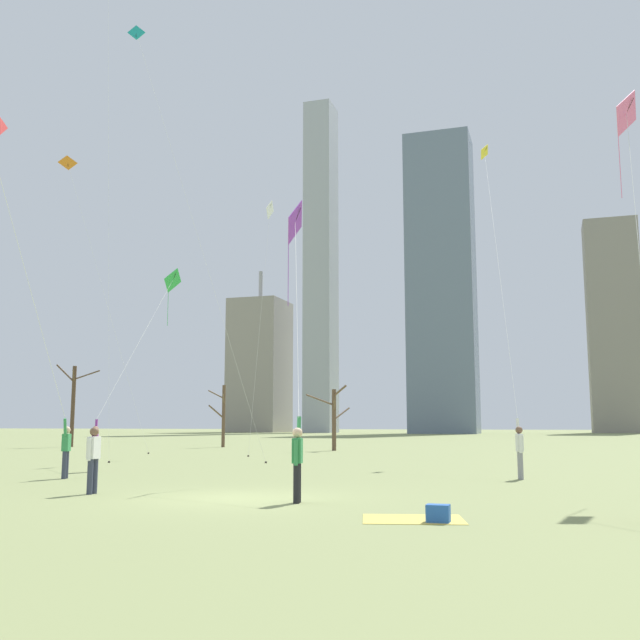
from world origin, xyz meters
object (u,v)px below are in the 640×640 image
Objects in this scene: kite_flyer_far_back_green at (113,408)px; picnic_spot at (427,516)px; kite_flyer_midfield_right_purple at (297,378)px; distant_kite_drifting_right_teal at (152,85)px; bare_tree_rightmost at (73,403)px; kite_flyer_foreground_left_red at (46,367)px; bare_tree_right_of_center at (334,416)px; kite_flyer_midfield_left_yellow at (513,396)px; distant_kite_low_near_trees_orange at (74,187)px; bare_tree_leftmost at (223,414)px; distant_kite_drifting_left_white at (269,222)px; bystander_watching_nearby at (93,457)px.

kite_flyer_far_back_green is 4.35× the size of picnic_spot.
distant_kite_drifting_right_teal reaches higher than kite_flyer_midfield_right_purple.
kite_flyer_midfield_right_purple is 40.56m from bare_tree_rightmost.
distant_kite_drifting_right_teal is (-2.44, 9.43, 13.73)m from kite_flyer_foreground_left_red.
bare_tree_rightmost reaches higher than bare_tree_right_of_center.
kite_flyer_midfield_left_yellow is 14.77m from kite_flyer_far_back_green.
distant_kite_low_near_trees_orange reaches higher than kite_flyer_foreground_left_red.
bare_tree_rightmost reaches higher than bare_tree_leftmost.
bare_tree_right_of_center is at bearing 78.52° from distant_kite_drifting_right_teal.
distant_kite_drifting_right_teal is 4.84× the size of bare_tree_right_of_center.
distant_kite_drifting_left_white reaches higher than kite_flyer_midfield_right_purple.
distant_kite_low_near_trees_orange reaches higher than bystander_watching_nearby.
distant_kite_low_near_trees_orange is at bearing -97.73° from bare_tree_leftmost.
bare_tree_leftmost is (-21.86, 23.90, -0.25)m from kite_flyer_midfield_left_yellow.
kite_flyer_midfield_left_yellow is 1.80× the size of kite_flyer_far_back_green.
bare_tree_leftmost is (-20.89, 36.00, 2.29)m from picnic_spot.
kite_flyer_midfield_right_purple is 36.42m from bare_tree_leftmost.
bare_tree_leftmost is (-7.03, 8.91, -11.51)m from distant_kite_drifting_left_white.
distant_kite_low_near_trees_orange reaches higher than kite_flyer_far_back_green.
bystander_watching_nearby is at bearing -135.06° from kite_flyer_midfield_left_yellow.
bare_tree_leftmost is at bearing 105.93° from kite_flyer_far_back_green.
kite_flyer_foreground_left_red reaches higher than bare_tree_right_of_center.
bare_tree_right_of_center is (2.68, 4.81, -11.69)m from distant_kite_drifting_left_white.
distant_kite_low_near_trees_orange is 8.06× the size of picnic_spot.
bare_tree_right_of_center is 20.69m from bare_tree_rightmost.
distant_kite_drifting_left_white is 16.16m from bare_tree_leftmost.
distant_kite_drifting_right_teal is 12.96m from distant_kite_drifting_left_white.
distant_kite_drifting_right_teal is (-0.94, 3.56, 14.81)m from kite_flyer_far_back_green.
bystander_watching_nearby is (5.11, -8.50, -1.40)m from kite_flyer_far_back_green.
kite_flyer_midfield_left_yellow is 23.24m from bare_tree_right_of_center.
kite_flyer_foreground_left_red is at bearing 157.24° from picnic_spot.
kite_flyer_midfield_left_yellow is 1.06× the size of distant_kite_drifting_left_white.
bare_tree_right_of_center is at bearing 94.92° from bystander_watching_nearby.
bare_tree_rightmost is (-31.79, 33.21, 3.15)m from picnic_spot.
kite_flyer_foreground_left_red is 2.34× the size of bare_tree_leftmost.
distant_kite_drifting_right_teal reaches higher than kite_flyer_midfield_left_yellow.
bare_tree_right_of_center is 0.92× the size of bare_tree_leftmost.
bystander_watching_nearby is at bearing 163.82° from picnic_spot.
kite_flyer_far_back_green is 0.54× the size of distant_kite_low_near_trees_orange.
bare_tree_rightmost is at bearing 133.61° from kite_flyer_midfield_right_purple.
bare_tree_rightmost is (-18.04, 22.20, 0.94)m from kite_flyer_far_back_green.
bare_tree_right_of_center is at bearing -3.60° from bare_tree_rightmost.
kite_flyer_foreground_left_red is 0.63× the size of distant_kite_low_near_trees_orange.
kite_flyer_foreground_left_red is 32.06m from bare_tree_leftmost.
bare_tree_right_of_center is at bearing 87.68° from kite_flyer_foreground_left_red.
distant_kite_drifting_left_white is at bearing 134.67° from kite_flyer_midfield_left_yellow.
kite_flyer_midfield_right_purple is 1.48× the size of bare_tree_rightmost.
kite_flyer_foreground_left_red is 1.17× the size of kite_flyer_far_back_green.
picnic_spot is at bearing -38.67° from kite_flyer_far_back_green.
bare_tree_leftmost is (-12.24, 33.49, 1.48)m from bystander_watching_nearby.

